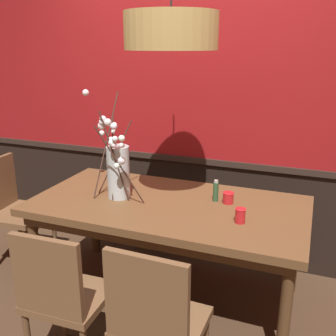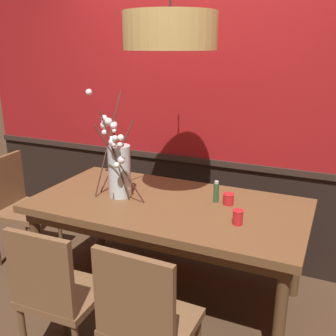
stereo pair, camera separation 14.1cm
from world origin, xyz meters
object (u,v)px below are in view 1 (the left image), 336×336
chair_far_side_left (178,188)px  condiment_bottle (216,191)px  chair_near_side_left (62,295)px  chair_head_west_end (12,206)px  dining_table (168,213)px  candle_holder_nearer_edge (240,215)px  candle_holder_nearer_center (228,198)px  chair_near_side_right (156,321)px  pendant_lamp (171,31)px  vase_with_blossoms (117,169)px

chair_far_side_left → condiment_bottle: bearing=-53.7°
chair_near_side_left → chair_far_side_left: (0.03, 1.78, 0.01)m
chair_far_side_left → chair_head_west_end: size_ratio=1.05×
chair_far_side_left → chair_head_west_end: 1.47m
dining_table → chair_head_west_end: size_ratio=2.07×
chair_near_side_left → chair_far_side_left: 1.78m
condiment_bottle → candle_holder_nearer_edge: bearing=-51.4°
chair_head_west_end → candle_holder_nearer_center: bearing=4.6°
chair_far_side_left → candle_holder_nearer_center: chair_far_side_left is taller
chair_near_side_left → chair_far_side_left: size_ratio=0.95×
chair_far_side_left → condiment_bottle: 0.98m
chair_near_side_left → chair_far_side_left: chair_far_side_left is taller
candle_holder_nearer_center → candle_holder_nearer_edge: 0.31m
dining_table → chair_near_side_right: (0.28, -0.90, -0.15)m
chair_far_side_left → candle_holder_nearer_center: (0.64, -0.75, 0.27)m
chair_near_side_left → candle_holder_nearer_edge: 1.14m
candle_holder_nearer_center → candle_holder_nearer_edge: bearing=-63.8°
chair_head_west_end → candle_holder_nearer_center: chair_head_west_end is taller
candle_holder_nearer_center → pendant_lamp: 1.17m
vase_with_blossoms → dining_table: bearing=5.3°
dining_table → vase_with_blossoms: vase_with_blossoms is taller
chair_head_west_end → chair_near_side_right: bearing=-27.9°
condiment_bottle → candle_holder_nearer_center: bearing=-4.9°
chair_head_west_end → vase_with_blossoms: 1.13m
dining_table → chair_far_side_left: bearing=105.3°
chair_head_west_end → candle_holder_nearer_center: size_ratio=11.50×
chair_near_side_left → chair_far_side_left: bearing=89.0°
chair_near_side_right → candle_holder_nearer_edge: bearing=71.7°
condiment_bottle → vase_with_blossoms: bearing=-165.0°
condiment_bottle → chair_near_side_right: bearing=-91.1°
chair_near_side_right → chair_head_west_end: chair_near_side_right is taller
dining_table → chair_far_side_left: 0.94m
condiment_bottle → chair_far_side_left: bearing=126.3°
chair_head_west_end → candle_holder_nearer_edge: chair_head_west_end is taller
chair_near_side_right → candle_holder_nearer_center: size_ratio=11.76×
chair_head_west_end → vase_with_blossoms: size_ratio=1.23×
candle_holder_nearer_center → candle_holder_nearer_edge: size_ratio=0.84×
candle_holder_nearer_center → candle_holder_nearer_edge: (0.14, -0.28, 0.01)m
dining_table → vase_with_blossoms: size_ratio=2.54×
chair_far_side_left → candle_holder_nearer_edge: bearing=-53.1°
chair_far_side_left → chair_near_side_right: bearing=-73.6°
dining_table → candle_holder_nearer_center: size_ratio=23.79×
candle_holder_nearer_edge → vase_with_blossoms: bearing=173.2°
candle_holder_nearer_edge → pendant_lamp: pendant_lamp is taller
dining_table → chair_near_side_right: size_ratio=2.02×
condiment_bottle → chair_head_west_end: bearing=-174.9°
dining_table → candle_holder_nearer_edge: (0.54, -0.14, 0.13)m
dining_table → condiment_bottle: (0.30, 0.15, 0.16)m
dining_table → pendant_lamp: 1.22m
pendant_lamp → condiment_bottle: bearing=40.5°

